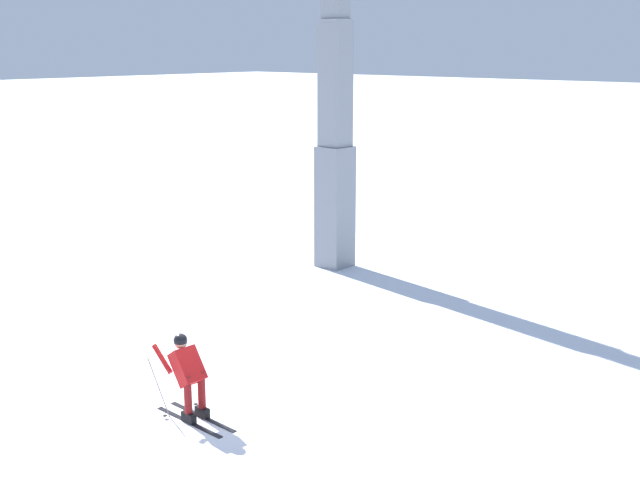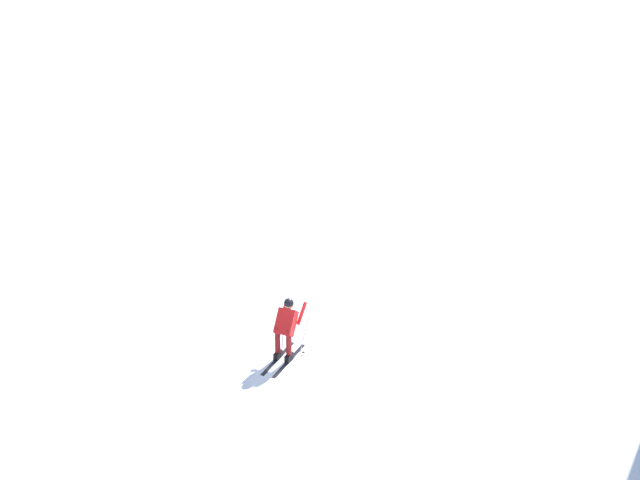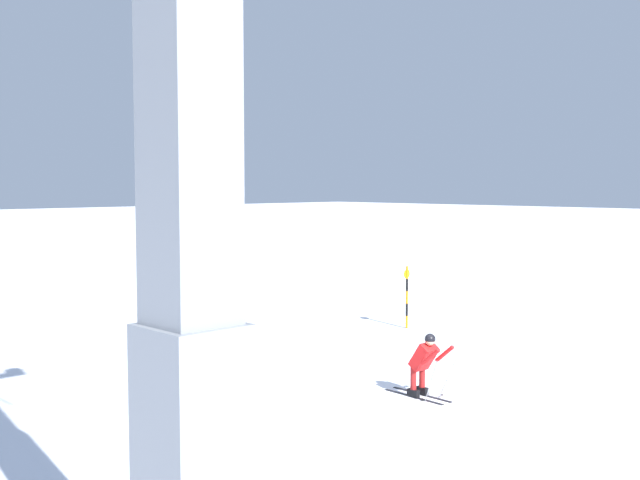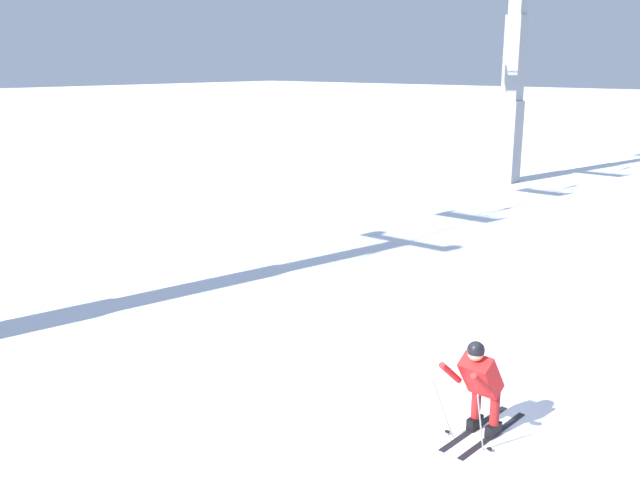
% 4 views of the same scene
% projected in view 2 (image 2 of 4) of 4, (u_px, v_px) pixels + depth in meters
% --- Properties ---
extents(ground_plane, '(260.00, 260.00, 0.00)m').
position_uv_depth(ground_plane, '(325.00, 350.00, 18.74)').
color(ground_plane, white).
extents(skier_carving_main, '(1.67, 0.72, 1.56)m').
position_uv_depth(skier_carving_main, '(286.00, 325.00, 18.16)').
color(skier_carving_main, black).
rests_on(skier_carving_main, ground_plane).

